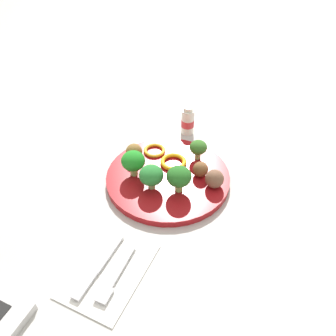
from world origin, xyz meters
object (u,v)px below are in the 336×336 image
object	(u,v)px
broccoli_floret_mid_left	(198,148)
knife	(98,268)
meatball_back_left	(200,169)
broccoli_floret_far_rim	(133,161)
fork	(115,276)
broccoli_floret_front_left	(179,177)
pepper_ring_near_rim	(173,162)
meatball_center	(215,179)
meatball_mid_right	(134,152)
broccoli_floret_near_rim	(151,175)
napkin	(109,270)
yogurt_bottle	(188,121)
pepper_ring_center	(155,150)
plate	(168,177)

from	to	relation	value
broccoli_floret_mid_left	knife	world-z (taller)	broccoli_floret_mid_left
broccoli_floret_mid_left	meatball_back_left	size ratio (longest dim) A/B	1.40
broccoli_floret_far_rim	fork	size ratio (longest dim) A/B	0.50
broccoli_floret_mid_left	broccoli_floret_front_left	bearing A→B (deg)	4.19
broccoli_floret_far_rim	pepper_ring_near_rim	xyz separation A→B (m)	(-0.07, 0.06, -0.03)
knife	meatball_center	bearing A→B (deg)	159.58
meatball_back_left	meatball_mid_right	world-z (taller)	meatball_mid_right
meatball_center	knife	world-z (taller)	meatball_center
broccoli_floret_near_rim	napkin	world-z (taller)	broccoli_floret_near_rim
pepper_ring_near_rim	knife	size ratio (longest dim) A/B	0.42
meatball_back_left	fork	bearing A→B (deg)	-5.31
broccoli_floret_front_left	meatball_center	world-z (taller)	broccoli_floret_front_left
fork	yogurt_bottle	world-z (taller)	yogurt_bottle
meatball_mid_right	knife	size ratio (longest dim) A/B	0.27
fork	meatball_mid_right	bearing A→B (deg)	-154.18
broccoli_floret_far_rim	pepper_ring_near_rim	distance (m)	0.10
fork	yogurt_bottle	xyz separation A→B (m)	(-0.46, -0.08, 0.03)
meatball_mid_right	knife	bearing A→B (deg)	19.42
broccoli_floret_front_left	pepper_ring_center	world-z (taller)	broccoli_floret_front_left
napkin	knife	bearing A→B (deg)	-65.38
plate	napkin	bearing A→B (deg)	4.02
broccoli_floret_front_left	napkin	bearing A→B (deg)	-6.44
pepper_ring_near_rim	pepper_ring_center	xyz separation A→B (m)	(-0.02, -0.06, -0.00)
pepper_ring_center	fork	bearing A→B (deg)	18.02
broccoli_floret_mid_left	yogurt_bottle	size ratio (longest dim) A/B	0.62
broccoli_floret_far_rim	napkin	distance (m)	0.25
broccoli_floret_far_rim	pepper_ring_center	xyz separation A→B (m)	(-0.09, 0.00, -0.03)
broccoli_floret_mid_left	meatball_back_left	distance (m)	0.06
broccoli_floret_front_left	pepper_ring_center	distance (m)	0.15
pepper_ring_near_rim	yogurt_bottle	distance (m)	0.16
broccoli_floret_mid_left	pepper_ring_center	distance (m)	0.11
broccoli_floret_far_rim	broccoli_floret_front_left	distance (m)	0.11
meatball_mid_right	broccoli_floret_mid_left	bearing A→B (deg)	118.18
meatball_center	pepper_ring_center	xyz separation A→B (m)	(-0.04, -0.17, -0.02)
yogurt_bottle	napkin	bearing A→B (deg)	7.68
knife	fork	bearing A→B (deg)	91.93
plate	napkin	size ratio (longest dim) A/B	1.65
broccoli_floret_near_rim	knife	distance (m)	0.22
yogurt_bottle	broccoli_floret_far_rim	bearing A→B (deg)	-6.57
napkin	broccoli_floret_far_rim	bearing A→B (deg)	-158.81
fork	meatball_center	bearing A→B (deg)	166.27
broccoli_floret_near_rim	broccoli_floret_mid_left	distance (m)	0.15
broccoli_floret_near_rim	napkin	distance (m)	0.21
meatball_mid_right	broccoli_floret_front_left	bearing A→B (deg)	71.46
broccoli_floret_far_rim	broccoli_floret_front_left	bearing A→B (deg)	90.48
broccoli_floret_near_rim	knife	world-z (taller)	broccoli_floret_near_rim
broccoli_floret_front_left	napkin	xyz separation A→B (m)	(0.23, -0.03, -0.05)
plate	knife	size ratio (longest dim) A/B	1.92
fork	knife	xyz separation A→B (m)	(0.00, -0.04, -0.00)
broccoli_floret_near_rim	pepper_ring_center	distance (m)	0.13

